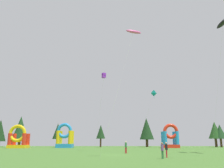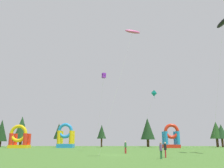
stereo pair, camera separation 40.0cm
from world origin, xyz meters
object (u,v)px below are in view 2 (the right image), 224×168
Objects in this scene: kite_purple_box at (104,76)px; person_left_edge at (161,149)px; inflatable_red_slide at (19,139)px; inflatable_blue_arch at (171,138)px; kite_black_parafoil at (223,22)px; person_midfield at (125,146)px; kite_pink_parafoil at (132,32)px; inflatable_orange_dome at (66,138)px; kite_teal_diamond at (154,94)px; person_near_camera at (165,148)px.

kite_purple_box is 8.66× the size of person_left_edge.
inflatable_red_slide is 0.94× the size of inflatable_blue_arch.
kite_black_parafoil is 11.73× the size of person_midfield.
kite_purple_box is 15.62m from person_midfield.
inflatable_orange_dome is at bearing 112.47° from kite_pink_parafoil.
inflatable_blue_arch reaches higher than person_left_edge.
person_near_camera is at bearing -96.20° from kite_teal_diamond.
inflatable_orange_dome reaches higher than inflatable_blue_arch.
kite_teal_diamond is 1.95× the size of inflatable_red_slide.
person_midfield is 0.30× the size of inflatable_red_slide.
person_midfield is at bearing -61.66° from kite_purple_box.
kite_black_parafoil is 37.09m from inflatable_blue_arch.
kite_teal_diamond is at bearing -40.73° from inflatable_orange_dome.
person_left_edge is at bearing -68.24° from kite_purple_box.
inflatable_orange_dome is (-16.79, 40.60, -13.05)m from kite_pink_parafoil.
kite_black_parafoil is 56.49m from inflatable_red_slide.
kite_pink_parafoil reaches higher than kite_purple_box.
inflatable_orange_dome is (-19.48, 42.23, 1.57)m from person_left_edge.
inflatable_blue_arch is (13.78, 30.60, 1.45)m from person_midfield.
inflatable_orange_dome reaches higher than person_near_camera.
inflatable_blue_arch is at bearing 72.09° from kite_pink_parafoil.
inflatable_red_slide is at bearing 62.79° from person_near_camera.
kite_pink_parafoil is (-5.79, -21.15, 4.05)m from kite_teal_diamond.
person_midfield is at bearing -62.70° from inflatable_orange_dome.
kite_teal_diamond is 7.05× the size of person_left_edge.
person_midfield is at bearing -119.69° from kite_teal_diamond.
person_midfield reaches higher than person_left_edge.
inflatable_blue_arch reaches higher than inflatable_red_slide.
kite_black_parafoil is 25.98m from person_left_edge.
kite_pink_parafoil is at bearing -52.39° from inflatable_red_slide.
inflatable_blue_arch is at bearing 3.84° from inflatable_red_slide.
kite_black_parafoil is 3.20× the size of inflatable_orange_dome.
kite_teal_diamond is 22.27m from inflatable_blue_arch.
person_near_camera is (-12.23, -7.95, -20.15)m from kite_black_parafoil.
person_midfield is (-0.79, 9.60, -14.53)m from kite_pink_parafoil.
kite_teal_diamond is at bearing 28.11° from person_midfield.
kite_purple_box is at bearing -40.48° from inflatable_red_slide.
person_left_edge is 43.11m from inflatable_blue_arch.
person_midfield is 34.92m from inflatable_orange_dome.
kite_purple_box reaches higher than inflatable_orange_dome.
person_left_edge is at bearing -31.33° from kite_pink_parafoil.
inflatable_red_slide is at bearing -176.16° from inflatable_blue_arch.
inflatable_blue_arch is (-2.76, 31.95, -18.63)m from kite_black_parafoil.
inflatable_red_slide is (-44.56, 29.15, -18.86)m from kite_black_parafoil.
person_left_edge is (-0.84, -1.92, -0.02)m from person_near_camera.
kite_pink_parafoil is at bearing -107.91° from inflatable_blue_arch.
kite_purple_box is 2.18× the size of inflatable_orange_dome.
kite_pink_parafoil is 9.17× the size of person_near_camera.
person_near_camera is 1.01× the size of person_left_edge.
inflatable_orange_dome is (-32.55, 32.35, -18.59)m from kite_black_parafoil.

